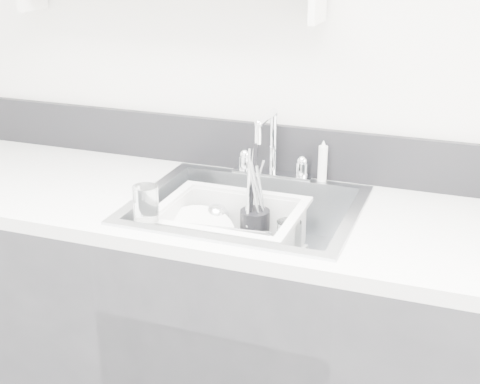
% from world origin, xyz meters
% --- Properties ---
extents(counter_run, '(3.20, 0.62, 0.92)m').
position_xyz_m(counter_run, '(0.00, 1.19, 0.46)').
color(counter_run, '#28282C').
rests_on(counter_run, ground).
extents(backsplash, '(3.20, 0.02, 0.16)m').
position_xyz_m(backsplash, '(0.00, 1.49, 1.00)').
color(backsplash, black).
rests_on(backsplash, counter_run).
extents(sink, '(0.64, 0.52, 0.20)m').
position_xyz_m(sink, '(0.00, 1.19, 0.83)').
color(sink, silver).
rests_on(sink, counter_run).
extents(faucet, '(0.26, 0.18, 0.23)m').
position_xyz_m(faucet, '(0.00, 1.44, 0.98)').
color(faucet, silver).
rests_on(faucet, counter_run).
extents(side_sprayer, '(0.03, 0.03, 0.14)m').
position_xyz_m(side_sprayer, '(0.16, 1.44, 0.99)').
color(side_sprayer, white).
rests_on(side_sprayer, counter_run).
extents(wash_tub, '(0.44, 0.37, 0.16)m').
position_xyz_m(wash_tub, '(-0.05, 1.18, 0.83)').
color(wash_tub, white).
rests_on(wash_tub, sink).
extents(plate_stack, '(0.26, 0.25, 0.10)m').
position_xyz_m(plate_stack, '(-0.13, 1.17, 0.79)').
color(plate_stack, white).
rests_on(plate_stack, wash_tub).
extents(utensil_cup, '(0.09, 0.09, 0.30)m').
position_xyz_m(utensil_cup, '(0.00, 1.26, 0.83)').
color(utensil_cup, black).
rests_on(utensil_cup, wash_tub).
extents(ladle, '(0.26, 0.32, 0.09)m').
position_xyz_m(ladle, '(-0.09, 1.21, 0.81)').
color(ladle, silver).
rests_on(ladle, wash_tub).
extents(tumbler_in_tub, '(0.07, 0.07, 0.10)m').
position_xyz_m(tumbler_in_tub, '(0.12, 1.23, 0.82)').
color(tumbler_in_tub, white).
rests_on(tumbler_in_tub, wash_tub).
extents(tumbler_counter, '(0.09, 0.09, 0.10)m').
position_xyz_m(tumbler_counter, '(-0.22, 1.00, 0.97)').
color(tumbler_counter, white).
rests_on(tumbler_counter, counter_run).
extents(bowl_small, '(0.13, 0.13, 0.03)m').
position_xyz_m(bowl_small, '(0.09, 1.14, 0.78)').
color(bowl_small, white).
rests_on(bowl_small, wash_tub).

